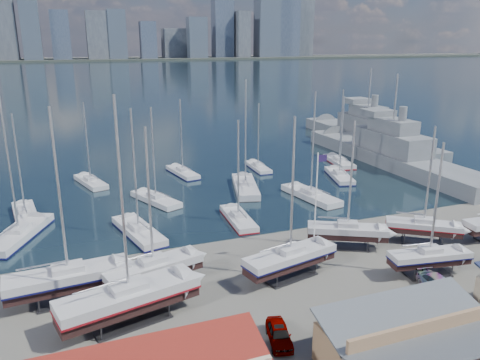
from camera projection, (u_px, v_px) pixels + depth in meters
name	position (u px, v px, depth m)	size (l,w,h in m)	color
ground	(306.00, 271.00, 46.61)	(1400.00, 1400.00, 0.00)	#605E59
water	(91.00, 75.00, 324.58)	(1400.00, 600.00, 0.40)	#192C39
far_shore	(76.00, 60.00, 557.31)	(1400.00, 80.00, 2.20)	#2D332D
skyline	(66.00, 26.00, 538.25)	(639.14, 43.80, 107.69)	#475166
shed_grey	(420.00, 347.00, 31.66)	(12.60, 8.40, 4.17)	#8C6B4C
sailboat_cradle_0	(69.00, 278.00, 40.86)	(10.87, 3.84, 17.14)	#2D2D33
sailboat_cradle_1	(129.00, 298.00, 37.60)	(11.95, 5.87, 18.41)	#2D2D33
sailboat_cradle_2	(153.00, 268.00, 42.86)	(9.59, 4.81, 15.14)	#2D2D33
sailboat_cradle_3	(290.00, 258.00, 44.88)	(10.06, 4.83, 15.70)	#2D2D33
sailboat_cradle_4	(347.00, 231.00, 51.40)	(8.73, 6.15, 14.19)	#2D2D33
sailboat_cradle_5	(429.00, 257.00, 45.35)	(8.32, 3.51, 13.25)	#2D2D33
sailboat_cradle_6	(423.00, 227.00, 52.75)	(7.98, 6.57, 13.40)	#2D2D33
sailboat_moored_0	(19.00, 236.00, 54.25)	(7.64, 11.80, 17.17)	black
sailboat_moored_1	(26.00, 215.00, 60.74)	(3.97, 9.78, 14.20)	black
sailboat_moored_2	(91.00, 183.00, 74.75)	(4.96, 9.40, 13.67)	black
sailboat_moored_3	(139.00, 233.00, 55.21)	(5.22, 10.90, 15.71)	black
sailboat_moored_4	(156.00, 200.00, 66.43)	(6.03, 9.67, 14.17)	black
sailboat_moored_5	(183.00, 173.00, 80.20)	(4.12, 9.35, 13.53)	black
sailboat_moored_6	(238.00, 219.00, 59.33)	(3.09, 9.24, 13.61)	black
sailboat_moored_7	(245.00, 188.00, 71.93)	(6.23, 12.07, 17.56)	black
sailboat_moored_8	(258.00, 168.00, 83.66)	(2.62, 8.35, 12.37)	black
sailboat_moored_9	(311.00, 197.00, 68.01)	(4.75, 11.08, 16.20)	black
sailboat_moored_10	(339.00, 177.00, 78.14)	(5.19, 9.94, 14.30)	black
sailboat_moored_11	(339.00, 162.00, 87.32)	(4.22, 9.92, 14.38)	black
naval_ship_east	(390.00, 156.00, 86.79)	(7.70, 46.12, 18.15)	slate
naval_ship_west	(366.00, 136.00, 105.15)	(8.30, 45.06, 18.04)	slate
car_a	(279.00, 334.00, 35.46)	(1.65, 4.09, 1.39)	gray
car_b	(350.00, 325.00, 36.64)	(1.35, 3.88, 1.28)	gray
car_c	(423.00, 316.00, 37.71)	(2.48, 5.37, 1.49)	gray
car_d	(439.00, 286.00, 42.39)	(2.06, 5.08, 1.47)	gray
flagpole	(317.00, 202.00, 46.27)	(1.04, 0.12, 11.76)	white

